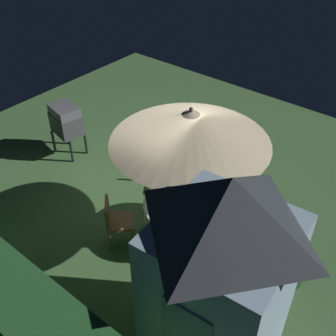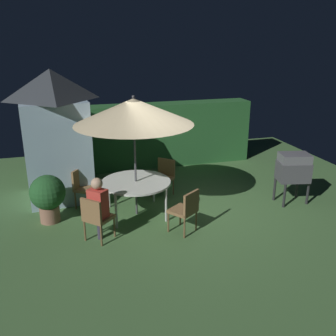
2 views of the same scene
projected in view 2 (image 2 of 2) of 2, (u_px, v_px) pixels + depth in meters
The scene contains 12 objects.
ground_plane at pixel (187, 213), 8.37m from camera, with size 11.00×11.00×0.00m, color #47703D.
hedge_backdrop at pixel (149, 135), 11.24m from camera, with size 6.24×0.70×1.88m.
garden_shed at pixel (56, 135), 8.77m from camera, with size 1.66×1.69×3.06m.
patio_table at pixel (136, 183), 8.11m from camera, with size 1.51×1.51×0.77m.
patio_umbrella at pixel (134, 111), 7.59m from camera, with size 2.47×2.47×2.62m.
bbq_grill at pixel (294, 168), 8.67m from camera, with size 0.79×0.64×1.20m.
chair_near_shed at pixel (96, 216), 7.07m from camera, with size 0.65×0.65×0.90m.
chair_far_side at pixel (186, 209), 7.38m from camera, with size 0.64×0.65×0.90m.
chair_toward_hedge at pixel (164, 175), 9.20m from camera, with size 0.65×0.65×0.90m.
chair_toward_house at pixel (83, 185), 8.55m from camera, with size 0.64×0.64×0.90m.
potted_plant_by_shed at pixel (48, 195), 7.81m from camera, with size 0.74×0.74×1.03m.
person_in_red at pixel (98, 202), 7.06m from camera, with size 0.41×0.41×1.26m.
Camera 2 is at (-2.54, -7.16, 3.69)m, focal length 40.13 mm.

